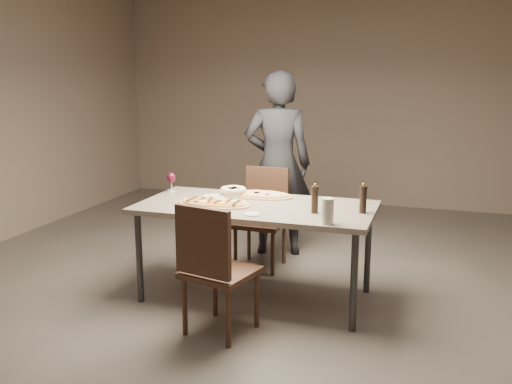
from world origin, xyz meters
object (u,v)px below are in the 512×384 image
(ham_pizza, at_px, (261,195))
(zucchini_pizza, at_px, (214,203))
(bread_basket, at_px, (233,191))
(chair_far, at_px, (263,212))
(pepper_mill_left, at_px, (315,199))
(carafe, at_px, (327,211))
(chair_near, at_px, (213,263))
(dining_table, at_px, (256,212))
(diner, at_px, (278,164))

(ham_pizza, bearing_deg, zucchini_pizza, -145.41)
(bread_basket, height_order, chair_far, chair_far)
(ham_pizza, height_order, bread_basket, bread_basket)
(pepper_mill_left, distance_m, carafe, 0.30)
(zucchini_pizza, xyz_separation_m, bread_basket, (0.03, 0.34, 0.03))
(bread_basket, bearing_deg, ham_pizza, 11.49)
(carafe, relative_size, chair_far, 0.20)
(zucchini_pizza, relative_size, chair_far, 0.65)
(zucchini_pizza, distance_m, ham_pizza, 0.46)
(ham_pizza, xyz_separation_m, chair_near, (-0.01, -1.01, -0.25))
(dining_table, xyz_separation_m, ham_pizza, (-0.04, 0.28, 0.07))
(zucchini_pizza, bearing_deg, chair_far, 87.56)
(dining_table, bearing_deg, pepper_mill_left, -13.31)
(chair_far, bearing_deg, diner, -91.70)
(bread_basket, distance_m, pepper_mill_left, 0.83)
(dining_table, distance_m, chair_near, 0.76)
(ham_pizza, distance_m, chair_near, 1.04)
(ham_pizza, bearing_deg, dining_table, -102.66)
(zucchini_pizza, relative_size, diner, 0.33)
(chair_far, bearing_deg, zucchini_pizza, 83.24)
(pepper_mill_left, relative_size, carafe, 1.24)
(chair_near, bearing_deg, carafe, 40.39)
(carafe, bearing_deg, ham_pizza, 135.54)
(carafe, height_order, diner, diner)
(pepper_mill_left, height_order, diner, diner)
(ham_pizza, height_order, chair_near, chair_near)
(diner, bearing_deg, bread_basket, 68.34)
(dining_table, distance_m, bread_basket, 0.37)
(pepper_mill_left, relative_size, chair_near, 0.24)
(zucchini_pizza, height_order, carafe, carafe)
(zucchini_pizza, distance_m, chair_near, 0.72)
(pepper_mill_left, bearing_deg, bread_basket, 155.30)
(diner, bearing_deg, ham_pizza, 82.95)
(dining_table, bearing_deg, chair_near, -94.43)
(bread_basket, relative_size, chair_near, 0.23)
(diner, bearing_deg, chair_near, 78.63)
(chair_near, relative_size, diner, 0.52)
(bread_basket, height_order, chair_near, chair_near)
(carafe, xyz_separation_m, chair_near, (-0.68, -0.35, -0.32))
(zucchini_pizza, relative_size, bread_basket, 2.78)
(chair_near, xyz_separation_m, chair_far, (-0.12, 1.49, -0.01))
(dining_table, relative_size, carafe, 10.20)
(pepper_mill_left, xyz_separation_m, carafe, (0.14, -0.27, -0.01))
(ham_pizza, xyz_separation_m, diner, (-0.11, 0.87, 0.12))
(bread_basket, xyz_separation_m, carafe, (0.90, -0.61, 0.04))
(chair_near, distance_m, diner, 1.92)
(zucchini_pizza, xyz_separation_m, carafe, (0.93, -0.27, 0.07))
(pepper_mill_left, height_order, carafe, pepper_mill_left)
(diner, bearing_deg, zucchini_pizza, 68.99)
(ham_pizza, distance_m, diner, 0.88)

